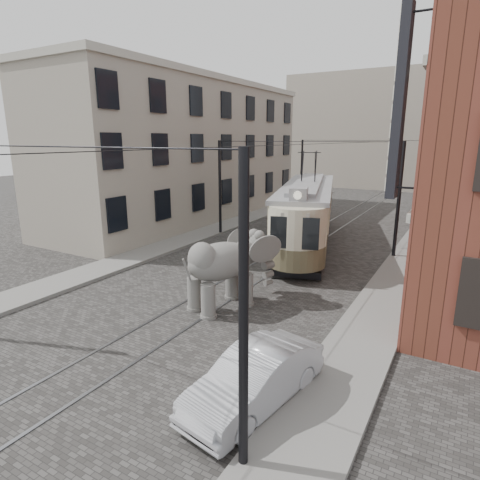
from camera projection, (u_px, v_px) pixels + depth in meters
The scene contains 10 objects.
ground at pixel (252, 274), 18.59m from camera, with size 120.00×120.00×0.00m, color #454240.
tram_rails at pixel (252, 274), 18.59m from camera, with size 1.54×80.00×0.02m, color slate, non-canonical shape.
sidewalk_right at pixel (387, 298), 15.66m from camera, with size 2.00×60.00×0.15m, color slate.
sidewalk_left at pixel (147, 253), 21.73m from camera, with size 2.00×60.00×0.15m, color slate.
stucco_building at pixel (189, 153), 31.09m from camera, with size 7.00×24.00×10.00m, color gray.
distant_block at pixel (403, 131), 50.44m from camera, with size 28.00×10.00×14.00m, color gray.
catenary at pixel (292, 197), 22.15m from camera, with size 11.00×30.20×6.00m, color black, non-canonical shape.
tram at pixel (307, 199), 23.47m from camera, with size 2.80×13.59×5.39m, color beige, non-canonical shape.
elephant at pixel (221, 272), 14.66m from camera, with size 2.47×4.49×2.75m, color #5D5B56, non-canonical shape.
parked_car at pixel (255, 378), 9.39m from camera, with size 1.42×4.04×1.33m, color #A6A6AA.
Camera 1 is at (8.33, -15.54, 6.12)m, focal length 30.03 mm.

